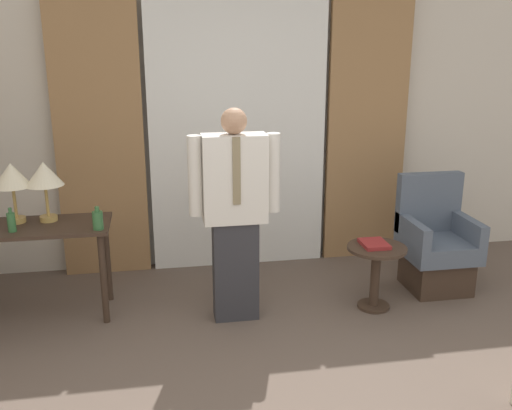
{
  "coord_description": "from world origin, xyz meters",
  "views": [
    {
      "loc": [
        -0.74,
        -2.32,
        2.11
      ],
      "look_at": [
        -0.06,
        1.54,
        0.95
      ],
      "focal_mm": 40.0,
      "sensor_mm": 36.0,
      "label": 1
    }
  ],
  "objects_px": {
    "desk": "(32,241)",
    "bottle_by_lamp": "(98,220)",
    "table_lamp_left": "(12,177)",
    "side_table": "(376,266)",
    "person": "(235,209)",
    "book": "(374,244)",
    "bottle_near_edge": "(11,222)",
    "armchair": "(436,248)",
    "table_lamp_right": "(44,176)"
  },
  "relations": [
    {
      "from": "armchair",
      "to": "book",
      "type": "relative_size",
      "value": 4.08
    },
    {
      "from": "side_table",
      "to": "book",
      "type": "bearing_deg",
      "value": 120.93
    },
    {
      "from": "desk",
      "to": "table_lamp_left",
      "type": "xyz_separation_m",
      "value": [
        -0.12,
        0.1,
        0.48
      ]
    },
    {
      "from": "desk",
      "to": "side_table",
      "type": "relative_size",
      "value": 2.21
    },
    {
      "from": "table_lamp_left",
      "to": "bottle_by_lamp",
      "type": "distance_m",
      "value": 0.74
    },
    {
      "from": "desk",
      "to": "armchair",
      "type": "relative_size",
      "value": 1.18
    },
    {
      "from": "book",
      "to": "person",
      "type": "bearing_deg",
      "value": 179.38
    },
    {
      "from": "bottle_near_edge",
      "to": "side_table",
      "type": "xyz_separation_m",
      "value": [
        2.74,
        -0.2,
        -0.46
      ]
    },
    {
      "from": "bottle_by_lamp",
      "to": "person",
      "type": "distance_m",
      "value": 1.01
    },
    {
      "from": "armchair",
      "to": "desk",
      "type": "bearing_deg",
      "value": 179.5
    },
    {
      "from": "side_table",
      "to": "book",
      "type": "xyz_separation_m",
      "value": [
        -0.02,
        0.03,
        0.18
      ]
    },
    {
      "from": "table_lamp_right",
      "to": "bottle_by_lamp",
      "type": "distance_m",
      "value": 0.56
    },
    {
      "from": "bottle_near_edge",
      "to": "armchair",
      "type": "bearing_deg",
      "value": 1.57
    },
    {
      "from": "bottle_by_lamp",
      "to": "book",
      "type": "bearing_deg",
      "value": -3.23
    },
    {
      "from": "table_lamp_left",
      "to": "bottle_by_lamp",
      "type": "height_order",
      "value": "table_lamp_left"
    },
    {
      "from": "person",
      "to": "side_table",
      "type": "relative_size",
      "value": 3.11
    },
    {
      "from": "table_lamp_left",
      "to": "person",
      "type": "relative_size",
      "value": 0.28
    },
    {
      "from": "armchair",
      "to": "book",
      "type": "distance_m",
      "value": 0.75
    },
    {
      "from": "bottle_near_edge",
      "to": "book",
      "type": "height_order",
      "value": "bottle_near_edge"
    },
    {
      "from": "table_lamp_right",
      "to": "bottle_by_lamp",
      "type": "xyz_separation_m",
      "value": [
        0.39,
        -0.28,
        -0.28
      ]
    },
    {
      "from": "armchair",
      "to": "book",
      "type": "xyz_separation_m",
      "value": [
        -0.67,
        -0.27,
        0.18
      ]
    },
    {
      "from": "table_lamp_left",
      "to": "person",
      "type": "distance_m",
      "value": 1.69
    },
    {
      "from": "armchair",
      "to": "book",
      "type": "bearing_deg",
      "value": -158.35
    },
    {
      "from": "table_lamp_left",
      "to": "armchair",
      "type": "height_order",
      "value": "table_lamp_left"
    },
    {
      "from": "desk",
      "to": "table_lamp_right",
      "type": "relative_size",
      "value": 2.51
    },
    {
      "from": "table_lamp_left",
      "to": "side_table",
      "type": "height_order",
      "value": "table_lamp_left"
    },
    {
      "from": "bottle_by_lamp",
      "to": "table_lamp_left",
      "type": "bearing_deg",
      "value": 156.23
    },
    {
      "from": "table_lamp_left",
      "to": "bottle_by_lamp",
      "type": "xyz_separation_m",
      "value": [
        0.63,
        -0.28,
        -0.28
      ]
    },
    {
      "from": "desk",
      "to": "table_lamp_left",
      "type": "height_order",
      "value": "table_lamp_left"
    },
    {
      "from": "bottle_by_lamp",
      "to": "side_table",
      "type": "distance_m",
      "value": 2.18
    },
    {
      "from": "table_lamp_left",
      "to": "bottle_by_lamp",
      "type": "relative_size",
      "value": 2.66
    },
    {
      "from": "table_lamp_left",
      "to": "bottle_near_edge",
      "type": "height_order",
      "value": "table_lamp_left"
    },
    {
      "from": "table_lamp_left",
      "to": "book",
      "type": "distance_m",
      "value": 2.82
    },
    {
      "from": "person",
      "to": "book",
      "type": "bearing_deg",
      "value": -0.62
    },
    {
      "from": "armchair",
      "to": "table_lamp_right",
      "type": "bearing_deg",
      "value": 177.7
    },
    {
      "from": "desk",
      "to": "bottle_by_lamp",
      "type": "relative_size",
      "value": 6.66
    },
    {
      "from": "table_lamp_right",
      "to": "bottle_by_lamp",
      "type": "height_order",
      "value": "table_lamp_right"
    },
    {
      "from": "table_lamp_right",
      "to": "person",
      "type": "xyz_separation_m",
      "value": [
        1.4,
        -0.38,
        -0.22
      ]
    },
    {
      "from": "bottle_near_edge",
      "to": "armchair",
      "type": "relative_size",
      "value": 0.18
    },
    {
      "from": "table_lamp_left",
      "to": "book",
      "type": "bearing_deg",
      "value": -8.22
    },
    {
      "from": "table_lamp_right",
      "to": "person",
      "type": "bearing_deg",
      "value": -15.34
    },
    {
      "from": "person",
      "to": "book",
      "type": "relative_size",
      "value": 6.78
    },
    {
      "from": "bottle_near_edge",
      "to": "side_table",
      "type": "distance_m",
      "value": 2.78
    },
    {
      "from": "person",
      "to": "side_table",
      "type": "distance_m",
      "value": 1.24
    },
    {
      "from": "person",
      "to": "book",
      "type": "height_order",
      "value": "person"
    },
    {
      "from": "bottle_near_edge",
      "to": "bottle_by_lamp",
      "type": "distance_m",
      "value": 0.62
    },
    {
      "from": "side_table",
      "to": "table_lamp_right",
      "type": "bearing_deg",
      "value": 170.52
    },
    {
      "from": "bottle_by_lamp",
      "to": "armchair",
      "type": "bearing_deg",
      "value": 3.05
    },
    {
      "from": "table_lamp_right",
      "to": "desk",
      "type": "bearing_deg",
      "value": -139.57
    },
    {
      "from": "desk",
      "to": "table_lamp_right",
      "type": "height_order",
      "value": "table_lamp_right"
    }
  ]
}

